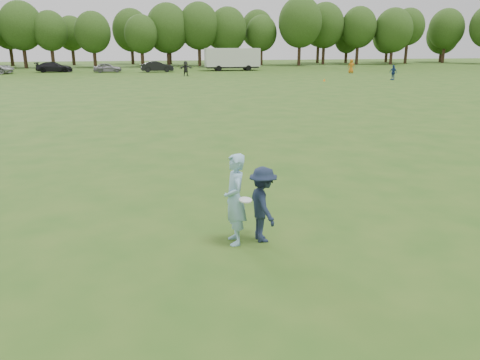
{
  "coord_description": "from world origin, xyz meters",
  "views": [
    {
      "loc": [
        -1.05,
        -9.77,
        4.18
      ],
      "look_at": [
        0.94,
        0.4,
        1.1
      ],
      "focal_mm": 35.0,
      "sensor_mm": 36.0,
      "label": 1
    }
  ],
  "objects": [
    {
      "name": "ground",
      "position": [
        0.0,
        0.0,
        0.0
      ],
      "size": [
        200.0,
        200.0,
        0.0
      ],
      "primitive_type": "plane",
      "color": "#295116",
      "rests_on": "ground"
    },
    {
      "name": "thrower",
      "position": [
        0.63,
        -0.6,
        0.98
      ],
      "size": [
        0.49,
        0.73,
        1.96
      ],
      "primitive_type": "imported",
      "rotation": [
        0.0,
        0.0,
        -1.54
      ],
      "color": "#89BAD4",
      "rests_on": "ground"
    },
    {
      "name": "defender",
      "position": [
        1.24,
        -0.6,
        0.83
      ],
      "size": [
        0.71,
        1.12,
        1.65
      ],
      "primitive_type": "imported",
      "rotation": [
        0.0,
        0.0,
        1.66
      ],
      "color": "#192337",
      "rests_on": "ground"
    },
    {
      "name": "player_far_b",
      "position": [
        26.11,
        39.62,
        0.82
      ],
      "size": [
        0.75,
        1.04,
        1.64
      ],
      "primitive_type": "imported",
      "rotation": [
        0.0,
        0.0,
        -1.15
      ],
      "color": "navy",
      "rests_on": "ground"
    },
    {
      "name": "player_far_c",
      "position": [
        26.27,
        51.3,
        0.94
      ],
      "size": [
        1.1,
        1.03,
        1.89
      ],
      "primitive_type": "imported",
      "rotation": [
        0.0,
        0.0,
        2.5
      ],
      "color": "#C66D17",
      "rests_on": "ground"
    },
    {
      "name": "player_far_d",
      "position": [
        3.76,
        50.05,
        0.92
      ],
      "size": [
        1.78,
        0.88,
        1.84
      ],
      "primitive_type": "imported",
      "rotation": [
        0.0,
        0.0,
        0.21
      ],
      "color": "#282828",
      "rests_on": "ground"
    },
    {
      "name": "car_d",
      "position": [
        -13.75,
        61.24,
        0.71
      ],
      "size": [
        4.88,
        2.0,
        1.41
      ],
      "primitive_type": "imported",
      "rotation": [
        0.0,
        0.0,
        1.58
      ],
      "color": "black",
      "rests_on": "ground"
    },
    {
      "name": "car_e",
      "position": [
        -6.38,
        59.29,
        0.66
      ],
      "size": [
        4.01,
        1.97,
        1.32
      ],
      "primitive_type": "imported",
      "rotation": [
        0.0,
        0.0,
        1.68
      ],
      "color": "gray",
      "rests_on": "ground"
    },
    {
      "name": "car_f",
      "position": [
        0.44,
        58.84,
        0.75
      ],
      "size": [
        4.62,
        1.86,
        1.49
      ],
      "primitive_type": "imported",
      "rotation": [
        0.0,
        0.0,
        1.63
      ],
      "color": "black",
      "rests_on": "ground"
    },
    {
      "name": "field_cone",
      "position": [
        17.9,
        39.36,
        0.15
      ],
      "size": [
        0.28,
        0.28,
        0.3
      ],
      "primitive_type": "cone",
      "color": "orange",
      "rests_on": "ground"
    },
    {
      "name": "disc_in_play",
      "position": [
        0.8,
        -0.87,
        1.05
      ],
      "size": [
        0.33,
        0.33,
        0.07
      ],
      "color": "white",
      "rests_on": "ground"
    },
    {
      "name": "cargo_trailer",
      "position": [
        11.47,
        60.37,
        1.78
      ],
      "size": [
        9.0,
        2.75,
        3.2
      ],
      "color": "silver",
      "rests_on": "ground"
    },
    {
      "name": "treeline",
      "position": [
        2.81,
        76.9,
        6.26
      ],
      "size": [
        130.35,
        18.39,
        11.74
      ],
      "color": "#332114",
      "rests_on": "ground"
    }
  ]
}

